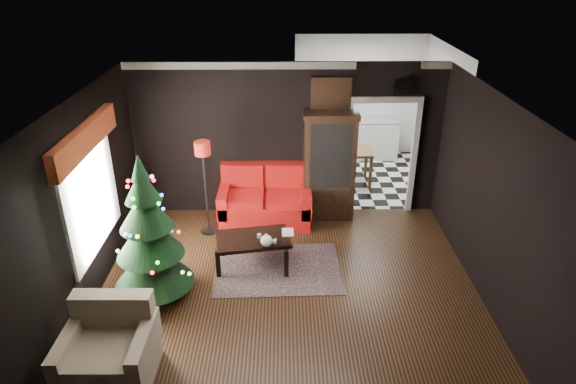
{
  "coord_description": "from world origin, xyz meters",
  "views": [
    {
      "loc": [
        -0.06,
        -5.89,
        4.45
      ],
      "look_at": [
        0.0,
        0.9,
        1.15
      ],
      "focal_mm": 30.99,
      "sensor_mm": 36.0,
      "label": 1
    }
  ],
  "objects_px": {
    "christmas_tree": "(148,232)",
    "loveseat": "(265,197)",
    "curio_cabinet": "(329,168)",
    "teapot": "(266,240)",
    "kitchen_table": "(353,167)",
    "wall_clock": "(402,87)",
    "armchair": "(108,350)",
    "floor_lamp": "(206,189)",
    "coffee_table": "(253,251)"
  },
  "relations": [
    {
      "from": "christmas_tree",
      "to": "curio_cabinet",
      "type": "bearing_deg",
      "value": 42.12
    },
    {
      "from": "floor_lamp",
      "to": "armchair",
      "type": "xyz_separation_m",
      "value": [
        -0.64,
        -3.37,
        -0.37
      ]
    },
    {
      "from": "loveseat",
      "to": "coffee_table",
      "type": "distance_m",
      "value": 1.45
    },
    {
      "from": "loveseat",
      "to": "curio_cabinet",
      "type": "bearing_deg",
      "value": 10.83
    },
    {
      "from": "floor_lamp",
      "to": "kitchen_table",
      "type": "xyz_separation_m",
      "value": [
        2.79,
        2.01,
        -0.46
      ]
    },
    {
      "from": "christmas_tree",
      "to": "coffee_table",
      "type": "relative_size",
      "value": 1.88
    },
    {
      "from": "teapot",
      "to": "coffee_table",
      "type": "bearing_deg",
      "value": 131.67
    },
    {
      "from": "loveseat",
      "to": "floor_lamp",
      "type": "height_order",
      "value": "floor_lamp"
    },
    {
      "from": "kitchen_table",
      "to": "teapot",
      "type": "bearing_deg",
      "value": -117.5
    },
    {
      "from": "christmas_tree",
      "to": "wall_clock",
      "type": "xyz_separation_m",
      "value": [
        3.84,
        2.57,
        1.33
      ]
    },
    {
      "from": "curio_cabinet",
      "to": "kitchen_table",
      "type": "relative_size",
      "value": 2.53
    },
    {
      "from": "curio_cabinet",
      "to": "loveseat",
      "type": "bearing_deg",
      "value": -169.17
    },
    {
      "from": "floor_lamp",
      "to": "armchair",
      "type": "distance_m",
      "value": 3.45
    },
    {
      "from": "armchair",
      "to": "coffee_table",
      "type": "xyz_separation_m",
      "value": [
        1.49,
        2.31,
        -0.2
      ]
    },
    {
      "from": "loveseat",
      "to": "coffee_table",
      "type": "height_order",
      "value": "loveseat"
    },
    {
      "from": "curio_cabinet",
      "to": "teapot",
      "type": "distance_m",
      "value": 2.2
    },
    {
      "from": "teapot",
      "to": "wall_clock",
      "type": "distance_m",
      "value": 3.55
    },
    {
      "from": "loveseat",
      "to": "curio_cabinet",
      "type": "relative_size",
      "value": 0.89
    },
    {
      "from": "floor_lamp",
      "to": "coffee_table",
      "type": "xyz_separation_m",
      "value": [
        0.85,
        -1.06,
        -0.57
      ]
    },
    {
      "from": "armchair",
      "to": "coffee_table",
      "type": "height_order",
      "value": "armchair"
    },
    {
      "from": "curio_cabinet",
      "to": "christmas_tree",
      "type": "bearing_deg",
      "value": -137.88
    },
    {
      "from": "wall_clock",
      "to": "kitchen_table",
      "type": "height_order",
      "value": "wall_clock"
    },
    {
      "from": "armchair",
      "to": "wall_clock",
      "type": "bearing_deg",
      "value": 46.67
    },
    {
      "from": "coffee_table",
      "to": "loveseat",
      "type": "bearing_deg",
      "value": 84.39
    },
    {
      "from": "christmas_tree",
      "to": "kitchen_table",
      "type": "relative_size",
      "value": 2.78
    },
    {
      "from": "floor_lamp",
      "to": "wall_clock",
      "type": "distance_m",
      "value": 3.76
    },
    {
      "from": "teapot",
      "to": "curio_cabinet",
      "type": "bearing_deg",
      "value": 60.29
    },
    {
      "from": "loveseat",
      "to": "coffee_table",
      "type": "xyz_separation_m",
      "value": [
        -0.14,
        -1.42,
        -0.24
      ]
    },
    {
      "from": "curio_cabinet",
      "to": "armchair",
      "type": "height_order",
      "value": "curio_cabinet"
    },
    {
      "from": "loveseat",
      "to": "armchair",
      "type": "height_order",
      "value": "loveseat"
    },
    {
      "from": "curio_cabinet",
      "to": "christmas_tree",
      "type": "xyz_separation_m",
      "value": [
        -2.64,
        -2.39,
        0.1
      ]
    },
    {
      "from": "coffee_table",
      "to": "teapot",
      "type": "distance_m",
      "value": 0.47
    },
    {
      "from": "loveseat",
      "to": "armchair",
      "type": "distance_m",
      "value": 4.07
    },
    {
      "from": "loveseat",
      "to": "floor_lamp",
      "type": "distance_m",
      "value": 1.1
    },
    {
      "from": "curio_cabinet",
      "to": "kitchen_table",
      "type": "bearing_deg",
      "value": 65.56
    },
    {
      "from": "floor_lamp",
      "to": "teapot",
      "type": "distance_m",
      "value": 1.69
    },
    {
      "from": "coffee_table",
      "to": "kitchen_table",
      "type": "height_order",
      "value": "kitchen_table"
    },
    {
      "from": "wall_clock",
      "to": "loveseat",
      "type": "bearing_deg",
      "value": -170.34
    },
    {
      "from": "armchair",
      "to": "coffee_table",
      "type": "bearing_deg",
      "value": 57.76
    },
    {
      "from": "curio_cabinet",
      "to": "teapot",
      "type": "relative_size",
      "value": 9.31
    },
    {
      "from": "christmas_tree",
      "to": "loveseat",
      "type": "bearing_deg",
      "value": 55.5
    },
    {
      "from": "floor_lamp",
      "to": "coffee_table",
      "type": "distance_m",
      "value": 1.47
    },
    {
      "from": "armchair",
      "to": "loveseat",
      "type": "bearing_deg",
      "value": 67.01
    },
    {
      "from": "teapot",
      "to": "kitchen_table",
      "type": "relative_size",
      "value": 0.27
    },
    {
      "from": "loveseat",
      "to": "teapot",
      "type": "distance_m",
      "value": 1.67
    },
    {
      "from": "christmas_tree",
      "to": "wall_clock",
      "type": "height_order",
      "value": "wall_clock"
    },
    {
      "from": "floor_lamp",
      "to": "wall_clock",
      "type": "bearing_deg",
      "value": 12.87
    },
    {
      "from": "curio_cabinet",
      "to": "wall_clock",
      "type": "xyz_separation_m",
      "value": [
        1.2,
        0.18,
        1.43
      ]
    },
    {
      "from": "loveseat",
      "to": "armchair",
      "type": "relative_size",
      "value": 1.71
    },
    {
      "from": "armchair",
      "to": "kitchen_table",
      "type": "distance_m",
      "value": 6.38
    }
  ]
}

